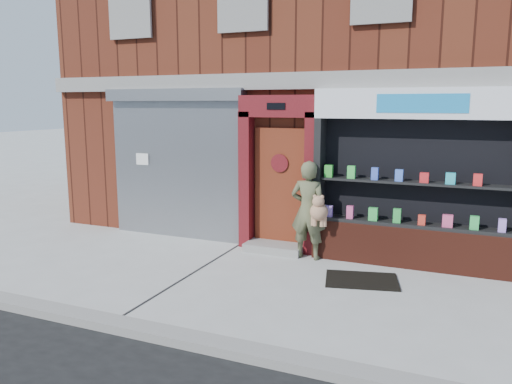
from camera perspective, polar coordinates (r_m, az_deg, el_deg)
The scene contains 8 objects.
ground at distance 7.71m, azimuth 2.87°, elevation -10.79°, with size 80.00×80.00×0.00m, color #9E9E99.
curb at distance 5.89m, azimuth -4.68°, elevation -17.08°, with size 60.00×0.30×0.12m, color gray.
building at distance 13.07m, azimuth 12.46°, elevation 15.33°, with size 12.00×8.16×8.00m.
shutter_bay at distance 10.33m, azimuth -9.11°, elevation 4.23°, with size 3.10×0.30×3.04m.
red_door_bay at distance 9.30m, azimuth 2.56°, elevation 2.10°, with size 1.52×0.58×2.90m.
pharmacy_bay at distance 8.73m, azimuth 17.98°, elevation 0.52°, with size 3.50×0.41×3.00m.
woman at distance 8.88m, azimuth 6.10°, elevation -2.08°, with size 0.72×0.52×1.76m.
doormat at distance 8.12m, azimuth 11.98°, elevation -9.82°, with size 1.11×0.78×0.03m, color black.
Camera 1 is at (2.46, -6.78, 2.74)m, focal length 35.00 mm.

